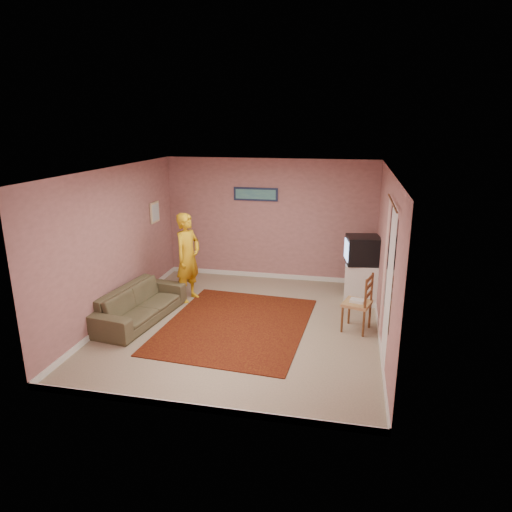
% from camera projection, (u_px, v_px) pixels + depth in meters
% --- Properties ---
extents(ground, '(5.00, 5.00, 0.00)m').
position_uv_depth(ground, '(243.00, 324.00, 7.77)').
color(ground, gray).
rests_on(ground, ground).
extents(wall_back, '(4.50, 0.02, 2.60)m').
position_uv_depth(wall_back, '(270.00, 220.00, 9.75)').
color(wall_back, '#AD7272').
rests_on(wall_back, ground).
extents(wall_front, '(4.50, 0.02, 2.60)m').
position_uv_depth(wall_front, '(190.00, 311.00, 5.06)').
color(wall_front, '#AD7272').
rests_on(wall_front, ground).
extents(wall_left, '(0.02, 5.00, 2.60)m').
position_uv_depth(wall_left, '(116.00, 244.00, 7.85)').
color(wall_left, '#AD7272').
rests_on(wall_left, ground).
extents(wall_right, '(0.02, 5.00, 2.60)m').
position_uv_depth(wall_right, '(386.00, 259.00, 6.96)').
color(wall_right, '#AD7272').
rests_on(wall_right, ground).
extents(ceiling, '(4.50, 5.00, 0.02)m').
position_uv_depth(ceiling, '(242.00, 170.00, 7.04)').
color(ceiling, white).
rests_on(ceiling, wall_back).
extents(baseboard_back, '(4.50, 0.02, 0.10)m').
position_uv_depth(baseboard_back, '(269.00, 275.00, 10.10)').
color(baseboard_back, silver).
rests_on(baseboard_back, ground).
extents(baseboard_front, '(4.50, 0.02, 0.10)m').
position_uv_depth(baseboard_front, '(195.00, 407.00, 5.42)').
color(baseboard_front, silver).
rests_on(baseboard_front, ground).
extents(baseboard_left, '(0.02, 5.00, 0.10)m').
position_uv_depth(baseboard_left, '(122.00, 311.00, 8.20)').
color(baseboard_left, silver).
rests_on(baseboard_left, ground).
extents(baseboard_right, '(0.02, 5.00, 0.10)m').
position_uv_depth(baseboard_right, '(379.00, 334.00, 7.32)').
color(baseboard_right, silver).
rests_on(baseboard_right, ground).
extents(window, '(0.01, 1.10, 1.50)m').
position_uv_depth(window, '(390.00, 267.00, 6.08)').
color(window, black).
rests_on(window, wall_right).
extents(curtain_sheer, '(0.01, 0.75, 2.10)m').
position_uv_depth(curtain_sheer, '(389.00, 285.00, 5.99)').
color(curtain_sheer, white).
rests_on(curtain_sheer, wall_right).
extents(curtain_floral, '(0.01, 0.35, 2.10)m').
position_uv_depth(curtain_floral, '(384.00, 269.00, 6.66)').
color(curtain_floral, silver).
rests_on(curtain_floral, wall_right).
extents(curtain_rod, '(0.02, 1.40, 0.02)m').
position_uv_depth(curtain_rod, '(392.00, 203.00, 5.84)').
color(curtain_rod, brown).
rests_on(curtain_rod, wall_right).
extents(picture_back, '(0.95, 0.04, 0.28)m').
position_uv_depth(picture_back, '(256.00, 194.00, 9.63)').
color(picture_back, '#161F3C').
rests_on(picture_back, wall_back).
extents(picture_left, '(0.04, 0.38, 0.42)m').
position_uv_depth(picture_left, '(155.00, 212.00, 9.27)').
color(picture_left, beige).
rests_on(picture_left, wall_left).
extents(area_rug, '(2.50, 3.04, 0.02)m').
position_uv_depth(area_rug, '(236.00, 325.00, 7.73)').
color(area_rug, black).
rests_on(area_rug, ground).
extents(tv_cabinet, '(0.60, 0.55, 0.77)m').
position_uv_depth(tv_cabinet, '(361.00, 283.00, 8.65)').
color(tv_cabinet, silver).
rests_on(tv_cabinet, ground).
extents(crt_tv, '(0.68, 0.63, 0.52)m').
position_uv_depth(crt_tv, '(363.00, 250.00, 8.47)').
color(crt_tv, black).
rests_on(crt_tv, tv_cabinet).
extents(chair_a, '(0.48, 0.46, 0.50)m').
position_uv_depth(chair_a, '(358.00, 267.00, 8.97)').
color(chair_a, tan).
rests_on(chair_a, ground).
extents(dvd_player, '(0.44, 0.36, 0.07)m').
position_uv_depth(dvd_player, '(358.00, 270.00, 8.99)').
color(dvd_player, '#A3A2A7').
rests_on(dvd_player, chair_a).
extents(blue_throw, '(0.37, 0.05, 0.39)m').
position_uv_depth(blue_throw, '(359.00, 256.00, 9.10)').
color(blue_throw, '#89B9E1').
rests_on(blue_throw, chair_a).
extents(chair_b, '(0.52, 0.54, 0.53)m').
position_uv_depth(chair_b, '(357.00, 296.00, 7.40)').
color(chair_b, tan).
rests_on(chair_b, ground).
extents(game_console, '(0.25, 0.21, 0.05)m').
position_uv_depth(game_console, '(357.00, 301.00, 7.42)').
color(game_console, white).
rests_on(game_console, chair_b).
extents(sofa, '(1.03, 2.05, 0.57)m').
position_uv_depth(sofa, '(140.00, 304.00, 7.89)').
color(sofa, '#4B432D').
rests_on(sofa, ground).
extents(person, '(0.58, 0.72, 1.70)m').
position_uv_depth(person, '(188.00, 257.00, 8.64)').
color(person, gold).
rests_on(person, ground).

